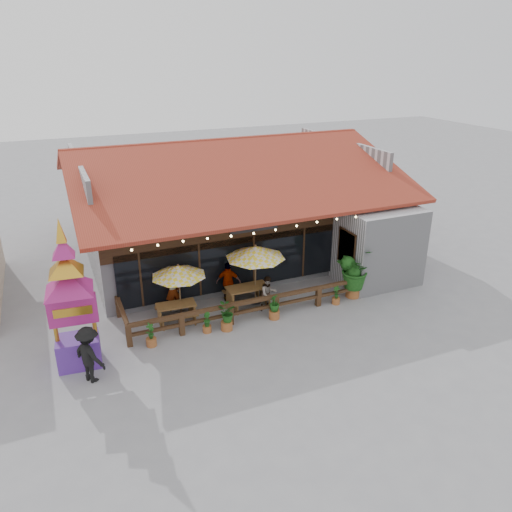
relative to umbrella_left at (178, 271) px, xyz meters
name	(u,v)px	position (x,y,z in m)	size (l,w,h in m)	color
ground	(281,307)	(4.16, -0.87, -2.06)	(100.00, 100.00, 0.00)	gray
restaurant_building	(232,214)	(4.42, 5.74, 0.14)	(15.50, 14.73, 6.09)	#B6B6BC
patio_railing	(234,307)	(1.90, -1.14, -1.45)	(10.00, 2.60, 0.92)	#492E1A
umbrella_left	(178,271)	(0.00, 0.00, 0.00)	(2.57, 2.57, 2.36)	brown
umbrella_right	(255,252)	(3.29, -0.06, 0.30)	(3.01, 3.01, 2.71)	brown
picnic_table_left	(176,309)	(-0.25, -0.23, -1.55)	(1.65, 1.45, 0.75)	brown
picnic_table_right	(247,293)	(2.90, -0.09, -1.48)	(1.79, 1.55, 0.86)	brown
thai_sign_tower	(69,285)	(-4.13, -1.85, 0.99)	(2.32, 2.32, 5.78)	#51268E
tropical_plant	(355,269)	(7.50, -1.24, -0.73)	(2.19, 2.12, 2.32)	brown
diner_a	(172,291)	(-0.13, 0.72, -1.18)	(0.64, 0.42, 1.76)	#352311
diner_b	(268,294)	(3.54, -0.86, -1.30)	(0.74, 0.58, 1.53)	#352311
diner_c	(228,282)	(2.31, 0.59, -1.16)	(1.05, 0.44, 1.79)	#352311
pedestrian	(89,355)	(-3.85, -2.96, -1.07)	(1.28, 0.74, 1.99)	black
planter_a	(151,336)	(-1.60, -1.67, -1.66)	(0.41, 0.39, 0.95)	brown
planter_b	(207,323)	(0.60, -1.56, -1.68)	(0.35, 0.35, 0.85)	brown
planter_c	(226,316)	(1.37, -1.70, -1.43)	(0.88, 0.85, 1.12)	brown
planter_d	(274,307)	(3.46, -1.62, -1.54)	(0.57, 0.57, 1.08)	brown
planter_e	(336,296)	(6.45, -1.54, -1.71)	(0.35, 0.36, 0.85)	brown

